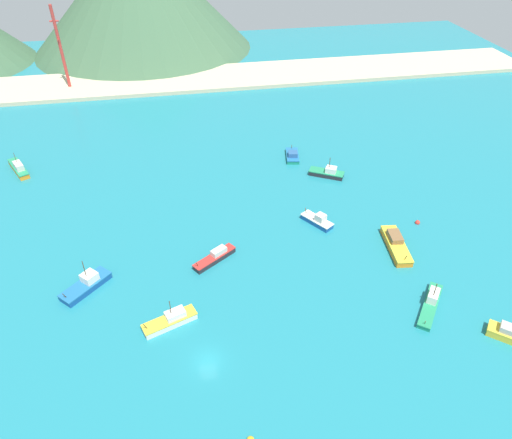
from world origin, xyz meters
name	(u,v)px	position (x,y,z in m)	size (l,w,h in m)	color
ground	(192,234)	(0.00, 30.00, -0.25)	(260.00, 280.00, 0.50)	teal
fishing_boat_0	(318,220)	(24.70, 28.53, 0.83)	(5.66, 6.92, 2.57)	#14478C
fishing_boat_1	(215,257)	(3.55, 21.39, 0.75)	(8.28, 6.52, 2.16)	#232328
fishing_boat_2	(171,320)	(-4.82, 7.93, 0.83)	(8.77, 5.18, 4.93)	silver
fishing_boat_3	(19,168)	(-37.93, 60.46, 0.96)	(6.49, 9.77, 5.00)	orange
fishing_boat_4	(431,303)	(36.26, 4.00, 0.77)	(8.06, 9.47, 4.73)	#198466
fishing_boat_7	(396,244)	(36.87, 18.80, 0.85)	(4.21, 11.05, 2.64)	orange
fishing_boat_8	(292,155)	(26.23, 55.26, 0.70)	(4.18, 7.41, 2.02)	#198466
fishing_boat_9	(87,284)	(-18.39, 18.28, 0.84)	(8.41, 8.40, 5.79)	#14478C
fishing_boat_10	(327,173)	(32.07, 45.71, 0.82)	(8.16, 6.20, 4.75)	#232328
buoy_0	(417,223)	(44.33, 25.07, 0.17)	(0.98, 0.98, 0.98)	red
beach_strip	(174,80)	(0.00, 112.39, 0.60)	(247.00, 23.18, 1.20)	#C6B793
radio_tower	(61,49)	(-32.94, 111.13, 13.03)	(2.56, 2.04, 25.55)	#B7332D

